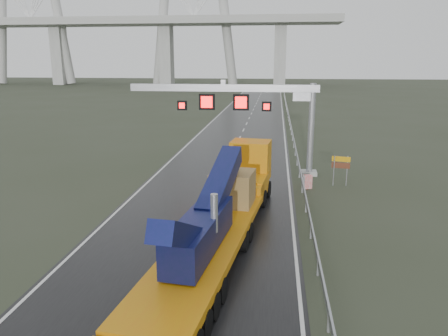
# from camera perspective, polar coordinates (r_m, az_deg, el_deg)

# --- Properties ---
(ground) EXTENTS (400.00, 400.00, 0.00)m
(ground) POSITION_cam_1_polar(r_m,az_deg,el_deg) (19.04, -6.77, -14.13)
(ground) COLOR #303626
(ground) RESTS_ON ground
(road) EXTENTS (11.00, 200.00, 0.02)m
(road) POSITION_cam_1_polar(r_m,az_deg,el_deg) (57.15, 2.56, 4.97)
(road) COLOR black
(road) RESTS_ON ground
(guardrail) EXTENTS (0.20, 140.00, 1.40)m
(guardrail) POSITION_cam_1_polar(r_m,az_deg,el_deg) (47.07, 9.09, 3.71)
(guardrail) COLOR gray
(guardrail) RESTS_ON ground
(sign_gantry) EXTENTS (14.90, 1.20, 7.42)m
(sign_gantry) POSITION_cam_1_polar(r_m,az_deg,el_deg) (34.51, 3.42, 8.41)
(sign_gantry) COLOR #9C9C98
(sign_gantry) RESTS_ON ground
(heavy_haul_truck) EXTENTS (4.94, 19.39, 4.51)m
(heavy_haul_truck) POSITION_cam_1_polar(r_m,az_deg,el_deg) (22.82, 0.46, -4.40)
(heavy_haul_truck) COLOR #C46B0A
(heavy_haul_truck) RESTS_ON ground
(exit_sign_pair) EXTENTS (1.28, 0.33, 2.23)m
(exit_sign_pair) POSITION_cam_1_polar(r_m,az_deg,el_deg) (32.56, 15.01, 0.38)
(exit_sign_pair) COLOR gray
(exit_sign_pair) RESTS_ON ground
(striped_barrier) EXTENTS (0.67, 0.52, 1.00)m
(striped_barrier) POSITION_cam_1_polar(r_m,az_deg,el_deg) (31.63, 10.86, -1.76)
(striped_barrier) COLOR red
(striped_barrier) RESTS_ON ground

